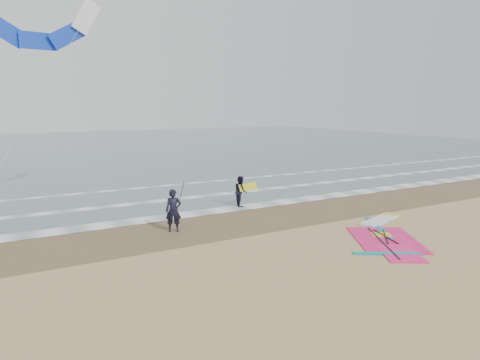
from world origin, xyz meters
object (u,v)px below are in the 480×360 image
person_walking (241,191)px  person_standing (173,211)px  surf_kite (37,27)px  windsurf_rig (385,234)px

person_walking → person_standing: bearing=137.0°
surf_kite → windsurf_rig: bearing=-47.2°
windsurf_rig → surf_kite: bearing=132.8°
windsurf_rig → person_walking: (-2.88, 7.76, 0.82)m
windsurf_rig → surf_kite: (-12.16, 13.14, 9.60)m
person_standing → person_walking: size_ratio=1.12×
person_walking → windsurf_rig: bearing=-142.2°
windsurf_rig → person_standing: 9.33m
person_walking → surf_kite: 13.87m
windsurf_rig → person_standing: (-7.87, 4.93, 0.92)m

